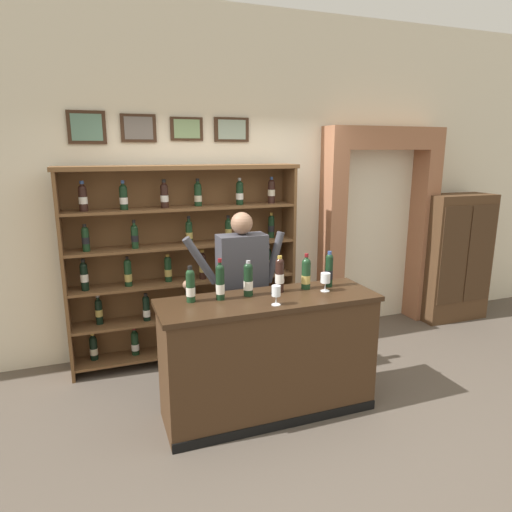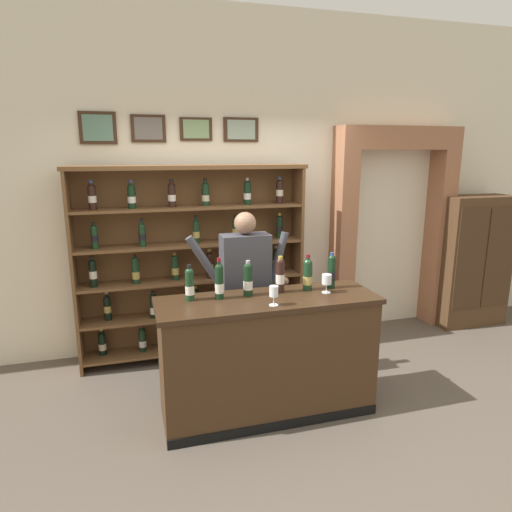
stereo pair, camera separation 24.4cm
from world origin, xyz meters
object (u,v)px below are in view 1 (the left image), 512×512
(wine_shelf, at_px, (184,260))
(wine_glass_spare, at_px, (325,279))
(side_cabinet, at_px, (454,257))
(tasting_bottle_chianti, at_px, (280,274))
(tasting_bottle_riserva, at_px, (190,285))
(shopkeeper, at_px, (242,280))
(tasting_bottle_bianco, at_px, (329,270))
(tasting_bottle_vin_santo, at_px, (306,273))
(wine_glass_center, at_px, (276,292))
(tasting_counter, at_px, (269,356))
(tasting_bottle_super_tuscan, at_px, (248,279))
(tasting_bottle_grappa, at_px, (220,282))

(wine_shelf, xyz_separation_m, wine_glass_spare, (0.92, -1.26, 0.05))
(side_cabinet, bearing_deg, tasting_bottle_chianti, -159.05)
(tasting_bottle_riserva, relative_size, wine_glass_spare, 1.83)
(side_cabinet, bearing_deg, wine_glass_spare, -154.28)
(shopkeeper, xyz_separation_m, tasting_bottle_riserva, (-0.56, -0.44, 0.13))
(tasting_bottle_bianco, bearing_deg, tasting_bottle_chianti, 179.03)
(tasting_bottle_vin_santo, xyz_separation_m, wine_glass_center, (-0.39, -0.29, -0.03))
(tasting_bottle_chianti, bearing_deg, wine_glass_center, -117.52)
(shopkeeper, distance_m, tasting_bottle_chianti, 0.50)
(tasting_counter, relative_size, wine_glass_center, 11.58)
(tasting_bottle_bianco, bearing_deg, tasting_bottle_vin_santo, 177.31)
(tasting_bottle_vin_santo, bearing_deg, tasting_bottle_super_tuscan, -179.24)
(tasting_counter, distance_m, tasting_bottle_grappa, 0.75)
(wine_shelf, xyz_separation_m, shopkeeper, (0.38, -0.70, -0.06))
(shopkeeper, bearing_deg, tasting_bottle_riserva, -141.85)
(tasting_bottle_bianco, bearing_deg, tasting_counter, -169.53)
(shopkeeper, bearing_deg, tasting_bottle_grappa, -125.47)
(side_cabinet, xyz_separation_m, tasting_bottle_grappa, (-3.42, -1.14, 0.34))
(tasting_bottle_bianco, height_order, wine_glass_spare, tasting_bottle_bianco)
(side_cabinet, distance_m, tasting_bottle_chianti, 3.14)
(tasting_bottle_riserva, height_order, tasting_bottle_super_tuscan, tasting_bottle_super_tuscan)
(side_cabinet, bearing_deg, wine_glass_center, -155.35)
(tasting_bottle_grappa, height_order, wine_glass_spare, tasting_bottle_grappa)
(tasting_counter, xyz_separation_m, tasting_bottle_grappa, (-0.37, 0.10, 0.65))
(tasting_counter, relative_size, tasting_bottle_chianti, 5.79)
(tasting_bottle_super_tuscan, height_order, tasting_bottle_vin_santo, tasting_bottle_vin_santo)
(wine_shelf, xyz_separation_m, tasting_counter, (0.42, -1.27, -0.56))
(tasting_bottle_vin_santo, relative_size, tasting_bottle_bianco, 0.98)
(shopkeeper, relative_size, tasting_bottle_riserva, 5.66)
(tasting_bottle_riserva, xyz_separation_m, wine_glass_center, (0.59, -0.30, -0.03))
(tasting_bottle_bianco, xyz_separation_m, wine_glass_center, (-0.61, -0.28, -0.04))
(tasting_counter, xyz_separation_m, wine_glass_center, (-0.01, -0.17, 0.61))
(wine_shelf, distance_m, wine_glass_spare, 1.56)
(tasting_bottle_chianti, bearing_deg, tasting_counter, -139.76)
(tasting_bottle_grappa, distance_m, tasting_bottle_bianco, 0.97)
(wine_shelf, bearing_deg, tasting_bottle_bianco, -48.76)
(tasting_counter, bearing_deg, tasting_bottle_grappa, 165.60)
(tasting_bottle_super_tuscan, bearing_deg, tasting_bottle_bianco, -0.25)
(side_cabinet, relative_size, shopkeeper, 1.00)
(tasting_bottle_chianti, relative_size, wine_glass_center, 2.00)
(side_cabinet, height_order, tasting_bottle_vin_santo, side_cabinet)
(tasting_counter, distance_m, shopkeeper, 0.76)
(tasting_bottle_super_tuscan, height_order, wine_glass_center, tasting_bottle_super_tuscan)
(tasting_bottle_chianti, relative_size, tasting_bottle_vin_santo, 1.00)
(tasting_bottle_chianti, bearing_deg, tasting_bottle_bianco, -0.97)
(tasting_bottle_chianti, xyz_separation_m, wine_glass_center, (-0.15, -0.29, -0.05))
(tasting_bottle_bianco, xyz_separation_m, wine_glass_spare, (-0.09, -0.11, -0.04))
(tasting_counter, bearing_deg, wine_glass_spare, 0.55)
(side_cabinet, height_order, tasting_bottle_chianti, side_cabinet)
(tasting_bottle_grappa, xyz_separation_m, tasting_bottle_vin_santo, (0.76, 0.02, -0.01))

